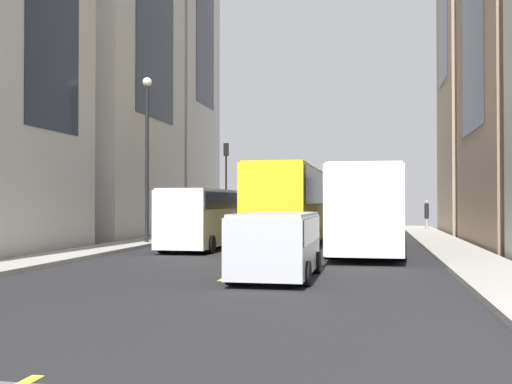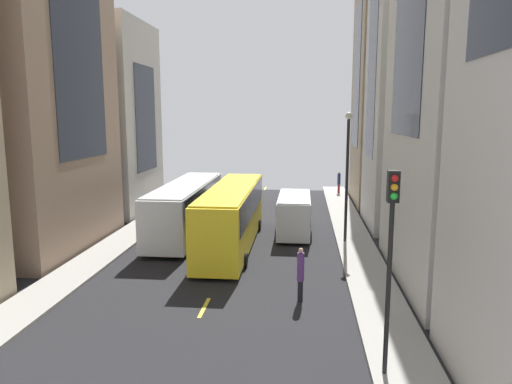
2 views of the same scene
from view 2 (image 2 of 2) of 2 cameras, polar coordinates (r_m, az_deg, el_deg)
name	(u,v)px [view 2 (image 2 of 2)]	position (r m, az deg, el deg)	size (l,w,h in m)	color
ground_plane	(239,240)	(29.92, -2.09, -5.80)	(40.53, 40.53, 0.00)	black
sidewalk_west	(128,236)	(31.64, -15.09, -5.14)	(2.22, 44.00, 0.15)	#9E9B93
sidewalk_east	(355,242)	(29.82, 11.75, -5.90)	(2.22, 44.00, 0.15)	#9E9B93
lane_stripe_1	(204,308)	(20.11, -6.21, -13.57)	(0.16, 2.00, 0.01)	yellow
lane_stripe_2	(239,240)	(29.92, -2.09, -5.79)	(0.16, 2.00, 0.01)	yellow
lane_stripe_3	(255,208)	(40.08, -0.07, -1.89)	(0.16, 2.00, 0.01)	yellow
lane_stripe_4	(265,188)	(50.38, 1.11, 0.43)	(0.16, 2.00, 0.01)	yellow
building_west_1	(19,41)	(30.79, -26.50, 15.86)	(7.03, 10.69, 23.63)	#937760
building_west_2	(100,119)	(40.28, -18.19, 8.35)	(7.61, 8.53, 14.87)	#B7B2A8
building_east_2	(420,69)	(34.65, 19.05, 13.72)	(6.39, 7.27, 21.51)	beige
building_east_3	(412,76)	(44.03, 18.18, 13.07)	(9.40, 8.65, 22.03)	tan
city_bus_white	(187,204)	(31.38, -8.30, -1.42)	(2.80, 12.07, 3.35)	silver
streetcar_yellow	(232,211)	(28.21, -2.87, -2.31)	(2.70, 12.67, 3.59)	yellow
delivery_van_white	(294,212)	(31.15, 4.58, -2.35)	(2.25, 5.91, 2.58)	white
car_silver_0	(240,195)	(40.22, -1.96, -0.37)	(2.09, 4.41, 1.75)	#B7BABF
pedestrian_crossing_mid	(301,273)	(20.30, 5.35, -9.59)	(0.30, 0.30, 2.32)	black
pedestrian_walking_far	(339,182)	(47.02, 9.89, 1.24)	(0.30, 0.30, 2.13)	maroon
traffic_light_near_corner	(391,236)	(14.16, 15.84, -5.08)	(0.32, 0.44, 6.11)	black
streetlamp_near	(347,164)	(28.84, 10.87, 3.28)	(0.44, 0.44, 7.77)	black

